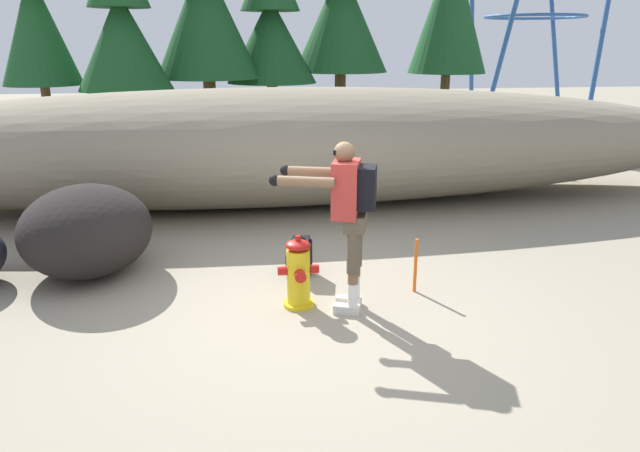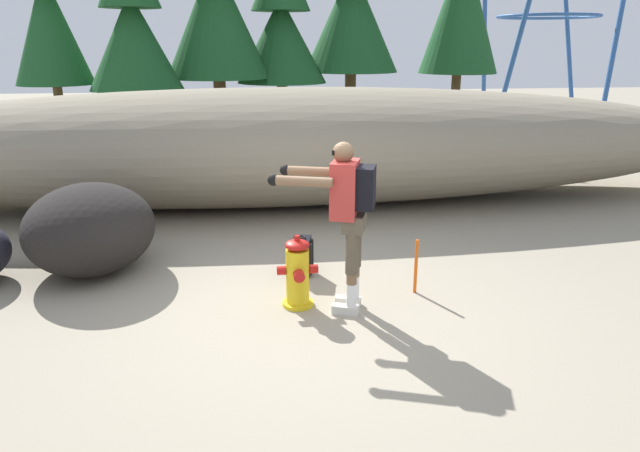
# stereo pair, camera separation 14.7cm
# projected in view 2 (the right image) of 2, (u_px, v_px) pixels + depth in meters

# --- Properties ---
(ground_plane) EXTENTS (56.00, 56.00, 0.04)m
(ground_plane) POSITION_uv_depth(u_px,v_px,m) (314.00, 315.00, 5.72)
(ground_plane) COLOR gray
(dirt_embankment) EXTENTS (15.79, 3.20, 1.90)m
(dirt_embankment) POSITION_uv_depth(u_px,v_px,m) (283.00, 146.00, 9.49)
(dirt_embankment) COLOR gray
(dirt_embankment) RESTS_ON ground_plane
(fire_hydrant) EXTENTS (0.42, 0.37, 0.76)m
(fire_hydrant) POSITION_uv_depth(u_px,v_px,m) (298.00, 274.00, 5.79)
(fire_hydrant) COLOR gold
(fire_hydrant) RESTS_ON ground_plane
(utility_worker) EXTENTS (1.04, 0.69, 1.70)m
(utility_worker) POSITION_uv_depth(u_px,v_px,m) (346.00, 206.00, 5.48)
(utility_worker) COLOR beige
(utility_worker) RESTS_ON ground_plane
(spare_backpack) EXTENTS (0.33, 0.34, 0.47)m
(spare_backpack) POSITION_uv_depth(u_px,v_px,m) (301.00, 257.00, 6.63)
(spare_backpack) COLOR black
(spare_backpack) RESTS_ON ground_plane
(boulder_large) EXTENTS (1.49, 1.70, 1.04)m
(boulder_large) POSITION_uv_depth(u_px,v_px,m) (90.00, 228.00, 6.66)
(boulder_large) COLOR black
(boulder_large) RESTS_ON ground_plane
(pine_tree_far_left) EXTENTS (1.86, 1.86, 6.01)m
(pine_tree_far_left) POSITION_uv_depth(u_px,v_px,m) (46.00, 6.00, 13.74)
(pine_tree_far_left) COLOR #47331E
(pine_tree_far_left) RESTS_ON ground_plane
(pine_tree_left) EXTENTS (2.25, 2.25, 5.27)m
(pine_tree_left) POSITION_uv_depth(u_px,v_px,m) (132.00, 23.00, 13.66)
(pine_tree_left) COLOR #47331E
(pine_tree_left) RESTS_ON ground_plane
(pine_tree_right) EXTENTS (2.50, 2.50, 5.31)m
(pine_tree_right) POSITION_uv_depth(u_px,v_px,m) (281.00, 24.00, 15.66)
(pine_tree_right) COLOR #47331E
(pine_tree_right) RESTS_ON ground_plane
(survey_stake) EXTENTS (0.04, 0.04, 0.60)m
(survey_stake) POSITION_uv_depth(u_px,v_px,m) (416.00, 266.00, 6.12)
(survey_stake) COLOR #E55914
(survey_stake) RESTS_ON ground_plane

